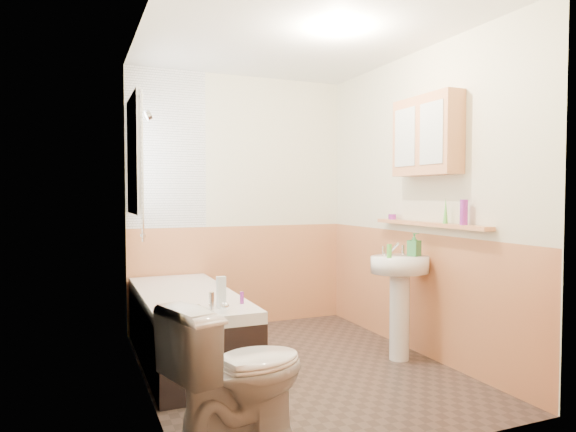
# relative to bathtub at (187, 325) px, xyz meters

# --- Properties ---
(floor) EXTENTS (2.80, 2.80, 0.00)m
(floor) POSITION_rel_bathtub_xyz_m (0.73, -0.48, -0.29)
(floor) COLOR #312722
(floor) RESTS_ON ground
(ceiling) EXTENTS (2.80, 2.80, 0.00)m
(ceiling) POSITION_rel_bathtub_xyz_m (0.73, -0.48, 2.21)
(ceiling) COLOR white
(ceiling) RESTS_ON ground
(wall_back) EXTENTS (2.20, 0.02, 2.50)m
(wall_back) POSITION_rel_bathtub_xyz_m (0.73, 0.93, 0.96)
(wall_back) COLOR beige
(wall_back) RESTS_ON ground
(wall_front) EXTENTS (2.20, 0.02, 2.50)m
(wall_front) POSITION_rel_bathtub_xyz_m (0.73, -1.89, 0.96)
(wall_front) COLOR beige
(wall_front) RESTS_ON ground
(wall_left) EXTENTS (0.02, 2.80, 2.50)m
(wall_left) POSITION_rel_bathtub_xyz_m (-0.38, -0.48, 0.96)
(wall_left) COLOR beige
(wall_left) RESTS_ON ground
(wall_right) EXTENTS (0.02, 2.80, 2.50)m
(wall_right) POSITION_rel_bathtub_xyz_m (1.84, -0.48, 0.96)
(wall_right) COLOR beige
(wall_right) RESTS_ON ground
(wainscot_right) EXTENTS (0.01, 2.80, 1.00)m
(wainscot_right) POSITION_rel_bathtub_xyz_m (1.82, -0.48, 0.21)
(wainscot_right) COLOR tan
(wainscot_right) RESTS_ON wall_right
(wainscot_front) EXTENTS (2.20, 0.01, 1.00)m
(wainscot_front) POSITION_rel_bathtub_xyz_m (0.73, -1.87, 0.21)
(wainscot_front) COLOR tan
(wainscot_front) RESTS_ON wall_front
(wainscot_back) EXTENTS (2.20, 0.01, 1.00)m
(wainscot_back) POSITION_rel_bathtub_xyz_m (0.73, 0.91, 0.21)
(wainscot_back) COLOR tan
(wainscot_back) RESTS_ON wall_back
(tile_cladding_left) EXTENTS (0.01, 2.80, 2.50)m
(tile_cladding_left) POSITION_rel_bathtub_xyz_m (-0.36, -0.48, 0.96)
(tile_cladding_left) COLOR white
(tile_cladding_left) RESTS_ON wall_left
(tile_return_back) EXTENTS (0.75, 0.01, 1.50)m
(tile_return_back) POSITION_rel_bathtub_xyz_m (0.01, 0.91, 1.46)
(tile_return_back) COLOR white
(tile_return_back) RESTS_ON wall_back
(window) EXTENTS (0.03, 0.79, 0.99)m
(window) POSITION_rel_bathtub_xyz_m (-0.33, 0.47, 1.36)
(window) COLOR white
(window) RESTS_ON wall_left
(bathtub) EXTENTS (0.70, 1.78, 0.69)m
(bathtub) POSITION_rel_bathtub_xyz_m (0.00, 0.00, 0.00)
(bathtub) COLOR black
(bathtub) RESTS_ON floor
(shower_riser) EXTENTS (0.10, 0.08, 1.17)m
(shower_riser) POSITION_rel_bathtub_xyz_m (-0.31, 0.07, 1.35)
(shower_riser) COLOR silver
(shower_riser) RESTS_ON wall_left
(toilet) EXTENTS (0.86, 0.64, 0.76)m
(toilet) POSITION_rel_bathtub_xyz_m (-0.03, -1.48, 0.09)
(toilet) COLOR white
(toilet) RESTS_ON floor
(sink) EXTENTS (0.48, 0.39, 0.94)m
(sink) POSITION_rel_bathtub_xyz_m (1.57, -0.62, 0.31)
(sink) COLOR white
(sink) RESTS_ON floor
(pine_shelf) EXTENTS (0.10, 1.30, 0.03)m
(pine_shelf) POSITION_rel_bathtub_xyz_m (1.77, -0.71, 0.80)
(pine_shelf) COLOR tan
(pine_shelf) RESTS_ON wall_right
(medicine_cabinet) EXTENTS (0.17, 0.68, 0.62)m
(medicine_cabinet) POSITION_rel_bathtub_xyz_m (1.74, -0.71, 1.49)
(medicine_cabinet) COLOR tan
(medicine_cabinet) RESTS_ON wall_right
(foam_can) EXTENTS (0.07, 0.07, 0.18)m
(foam_can) POSITION_rel_bathtub_xyz_m (1.77, -1.11, 0.90)
(foam_can) COLOR purple
(foam_can) RESTS_ON pine_shelf
(green_bottle) EXTENTS (0.04, 0.04, 0.19)m
(green_bottle) POSITION_rel_bathtub_xyz_m (1.77, -0.92, 0.91)
(green_bottle) COLOR #59C647
(green_bottle) RESTS_ON pine_shelf
(black_jar) EXTENTS (0.08, 0.08, 0.05)m
(black_jar) POSITION_rel_bathtub_xyz_m (1.77, -0.22, 0.84)
(black_jar) COLOR purple
(black_jar) RESTS_ON pine_shelf
(soap_bottle) EXTENTS (0.15, 0.20, 0.09)m
(soap_bottle) POSITION_rel_bathtub_xyz_m (1.68, -0.66, 0.58)
(soap_bottle) COLOR #388447
(soap_bottle) RESTS_ON sink
(clear_bottle) EXTENTS (0.05, 0.05, 0.11)m
(clear_bottle) POSITION_rel_bathtub_xyz_m (1.43, -0.68, 0.60)
(clear_bottle) COLOR #59C647
(clear_bottle) RESTS_ON sink
(blue_gel) EXTENTS (0.06, 0.04, 0.22)m
(blue_gel) POSITION_rel_bathtub_xyz_m (0.10, -0.66, 0.37)
(blue_gel) COLOR silver
(blue_gel) RESTS_ON bathtub
(cream_jar) EXTENTS (0.08, 0.08, 0.04)m
(cream_jar) POSITION_rel_bathtub_xyz_m (-0.19, -0.74, 0.28)
(cream_jar) COLOR silver
(cream_jar) RESTS_ON bathtub
(orange_bottle) EXTENTS (0.04, 0.04, 0.08)m
(orange_bottle) POSITION_rel_bathtub_xyz_m (0.27, -0.58, 0.30)
(orange_bottle) COLOR purple
(orange_bottle) RESTS_ON bathtub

